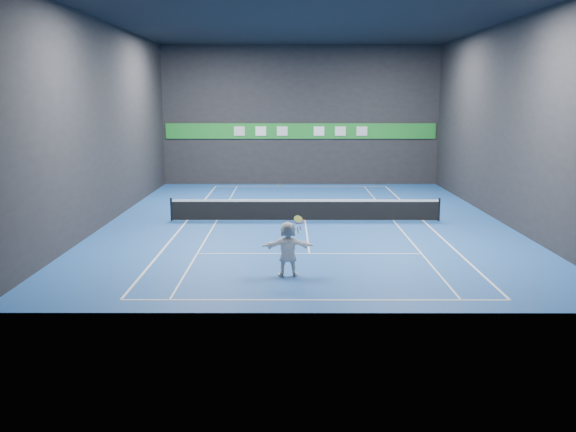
{
  "coord_description": "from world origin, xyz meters",
  "views": [
    {
      "loc": [
        -0.73,
        -29.22,
        5.59
      ],
      "look_at": [
        -0.78,
        -6.93,
        1.5
      ],
      "focal_mm": 40.0,
      "sensor_mm": 36.0,
      "label": 1
    }
  ],
  "objects_px": {
    "tennis_net": "(305,209)",
    "tennis_racket": "(299,222)",
    "player": "(288,249)",
    "tennis_ball": "(280,185)"
  },
  "relations": [
    {
      "from": "tennis_net",
      "to": "tennis_racket",
      "type": "relative_size",
      "value": 20.42
    },
    {
      "from": "player",
      "to": "tennis_racket",
      "type": "height_order",
      "value": "tennis_racket"
    },
    {
      "from": "player",
      "to": "tennis_ball",
      "type": "bearing_deg",
      "value": -37.81
    },
    {
      "from": "tennis_net",
      "to": "tennis_racket",
      "type": "height_order",
      "value": "tennis_racket"
    },
    {
      "from": "tennis_net",
      "to": "tennis_ball",
      "type": "bearing_deg",
      "value": -96.43
    },
    {
      "from": "tennis_ball",
      "to": "tennis_net",
      "type": "height_order",
      "value": "tennis_ball"
    },
    {
      "from": "player",
      "to": "tennis_ball",
      "type": "distance_m",
      "value": 2.05
    },
    {
      "from": "tennis_ball",
      "to": "tennis_racket",
      "type": "bearing_deg",
      "value": -11.19
    },
    {
      "from": "player",
      "to": "tennis_net",
      "type": "xyz_separation_m",
      "value": [
        0.78,
        9.37,
        -0.35
      ]
    },
    {
      "from": "tennis_ball",
      "to": "tennis_net",
      "type": "distance_m",
      "value": 9.55
    }
  ]
}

